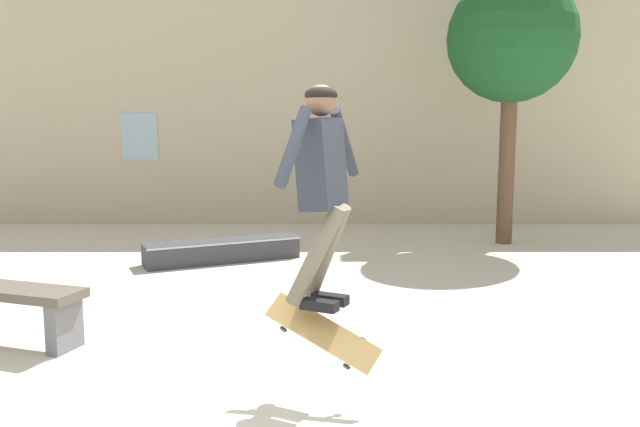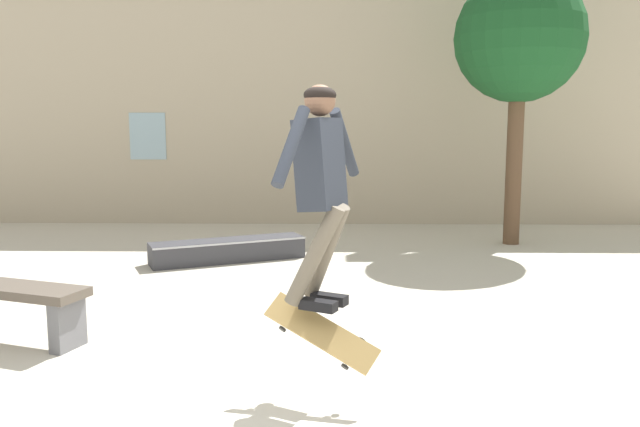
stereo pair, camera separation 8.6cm
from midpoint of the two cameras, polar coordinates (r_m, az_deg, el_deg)
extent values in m
cube|color=#B7A88E|center=(12.33, -1.78, 9.46)|extent=(15.39, 0.40, 4.44)
cube|color=#99B7C6|center=(12.61, -15.29, 6.84)|extent=(0.70, 0.02, 0.90)
cylinder|color=brown|center=(10.51, 17.54, 4.12)|extent=(0.26, 0.26, 2.52)
sphere|color=#194C23|center=(10.58, 18.00, 15.08)|extent=(2.02, 2.02, 2.02)
cube|color=brown|center=(6.13, -26.01, -6.24)|extent=(1.47, 0.82, 0.08)
cube|color=slate|center=(5.80, -21.69, -9.40)|extent=(0.22, 0.36, 0.43)
cube|color=#38383D|center=(8.94, -8.12, -3.34)|extent=(2.17, 1.34, 0.31)
cube|color=#B7B7BC|center=(8.69, -7.72, -2.71)|extent=(1.98, 0.94, 0.02)
cube|color=#282D38|center=(4.22, 0.58, 4.52)|extent=(0.39, 0.42, 0.63)
sphere|color=brown|center=(4.22, 0.59, 10.30)|extent=(0.28, 0.28, 0.21)
ellipsoid|color=black|center=(4.22, 0.59, 10.80)|extent=(0.30, 0.30, 0.12)
cylinder|color=#6B6051|center=(4.38, 1.07, -3.49)|extent=(0.37, 0.36, 0.73)
cube|color=black|center=(4.45, 1.41, -7.83)|extent=(0.28, 0.20, 0.07)
cylinder|color=#6B6051|center=(4.23, 0.05, -3.90)|extent=(0.45, 0.19, 0.73)
cube|color=black|center=(4.30, 0.41, -8.38)|extent=(0.28, 0.20, 0.07)
cylinder|color=#282D38|center=(4.57, 2.80, 6.44)|extent=(0.25, 0.40, 0.51)
cylinder|color=#282D38|center=(3.87, -2.03, 6.18)|extent=(0.25, 0.40, 0.51)
cube|color=#AD894C|center=(4.37, 0.69, -10.79)|extent=(0.81, 0.46, 0.45)
cylinder|color=black|center=(4.38, 4.43, -11.50)|extent=(0.06, 0.07, 0.07)
cylinder|color=black|center=(4.32, 2.88, -13.82)|extent=(0.06, 0.07, 0.07)
cylinder|color=black|center=(4.52, -1.29, -8.33)|extent=(0.06, 0.07, 0.07)
cylinder|color=black|center=(4.45, -2.89, -10.50)|extent=(0.06, 0.07, 0.07)
camera|label=1|loc=(0.04, -89.42, 0.08)|focal=35.00mm
camera|label=2|loc=(0.04, 90.58, -0.08)|focal=35.00mm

